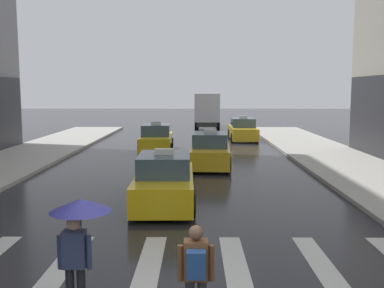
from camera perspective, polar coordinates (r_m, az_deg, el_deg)
The scene contains 8 objects.
crosswalk_markings at distance 9.69m, azimuth -5.45°, elevation -14.87°, with size 11.30×2.80×0.01m.
taxi_lead at distance 13.84m, azimuth -3.65°, elevation -5.01°, with size 2.00×4.57×1.80m.
taxi_second at distance 20.63m, azimuth 2.41°, elevation -0.98°, with size 2.10×4.62×1.80m.
taxi_third at distance 25.70m, azimuth -4.74°, elevation 0.61°, with size 2.02×4.58×1.80m.
taxi_fourth at distance 31.61m, azimuth 6.71°, elevation 1.80°, with size 1.94×4.55×1.80m.
box_truck at distance 40.75m, azimuth 2.05°, elevation 4.61°, with size 2.46×7.60×3.35m.
pedestrian_with_umbrella at distance 7.15m, azimuth -14.77°, elevation -10.30°, with size 0.96×0.96×1.94m.
pedestrian_with_backpack at distance 6.66m, azimuth 0.52°, elevation -16.35°, with size 0.55×0.43×1.65m.
Camera 1 is at (0.97, -5.94, 3.62)m, focal length 40.41 mm.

